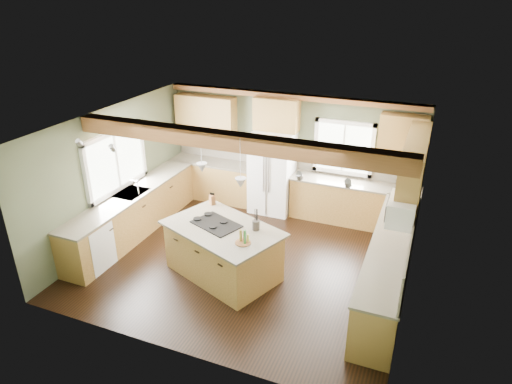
% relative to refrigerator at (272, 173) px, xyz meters
% --- Properties ---
extents(floor, '(5.60, 5.60, 0.00)m').
position_rel_refrigerator_xyz_m(floor, '(0.30, -2.12, -0.90)').
color(floor, black).
rests_on(floor, ground).
extents(ceiling, '(5.60, 5.60, 0.00)m').
position_rel_refrigerator_xyz_m(ceiling, '(0.30, -2.12, 1.70)').
color(ceiling, silver).
rests_on(ceiling, wall_back).
extents(wall_back, '(5.60, 0.00, 5.60)m').
position_rel_refrigerator_xyz_m(wall_back, '(0.30, 0.38, 0.40)').
color(wall_back, '#4A523A').
rests_on(wall_back, ground).
extents(wall_left, '(0.00, 5.00, 5.00)m').
position_rel_refrigerator_xyz_m(wall_left, '(-2.50, -2.12, 0.40)').
color(wall_left, '#4A523A').
rests_on(wall_left, ground).
extents(wall_right, '(0.00, 5.00, 5.00)m').
position_rel_refrigerator_xyz_m(wall_right, '(3.10, -2.12, 0.40)').
color(wall_right, '#4A523A').
rests_on(wall_right, ground).
extents(ceiling_beam, '(5.55, 0.26, 0.26)m').
position_rel_refrigerator_xyz_m(ceiling_beam, '(0.30, -2.67, 1.57)').
color(ceiling_beam, brown).
rests_on(ceiling_beam, ceiling).
extents(soffit_trim, '(5.55, 0.20, 0.10)m').
position_rel_refrigerator_xyz_m(soffit_trim, '(0.30, 0.28, 1.64)').
color(soffit_trim, brown).
rests_on(soffit_trim, ceiling).
extents(backsplash_back, '(5.58, 0.03, 0.58)m').
position_rel_refrigerator_xyz_m(backsplash_back, '(0.30, 0.36, 0.31)').
color(backsplash_back, brown).
rests_on(backsplash_back, wall_back).
extents(backsplash_right, '(0.03, 3.70, 0.58)m').
position_rel_refrigerator_xyz_m(backsplash_right, '(3.08, -2.07, 0.31)').
color(backsplash_right, brown).
rests_on(backsplash_right, wall_right).
extents(base_cab_back_left, '(2.02, 0.60, 0.88)m').
position_rel_refrigerator_xyz_m(base_cab_back_left, '(-1.49, 0.08, -0.46)').
color(base_cab_back_left, brown).
rests_on(base_cab_back_left, floor).
extents(counter_back_left, '(2.06, 0.64, 0.04)m').
position_rel_refrigerator_xyz_m(counter_back_left, '(-1.49, 0.08, 0.00)').
color(counter_back_left, '#4A4436').
rests_on(counter_back_left, base_cab_back_left).
extents(base_cab_back_right, '(2.62, 0.60, 0.88)m').
position_rel_refrigerator_xyz_m(base_cab_back_right, '(1.79, 0.08, -0.46)').
color(base_cab_back_right, brown).
rests_on(base_cab_back_right, floor).
extents(counter_back_right, '(2.66, 0.64, 0.04)m').
position_rel_refrigerator_xyz_m(counter_back_right, '(1.79, 0.08, 0.00)').
color(counter_back_right, '#4A4436').
rests_on(counter_back_right, base_cab_back_right).
extents(base_cab_left, '(0.60, 3.70, 0.88)m').
position_rel_refrigerator_xyz_m(base_cab_left, '(-2.20, -2.07, -0.46)').
color(base_cab_left, brown).
rests_on(base_cab_left, floor).
extents(counter_left, '(0.64, 3.74, 0.04)m').
position_rel_refrigerator_xyz_m(counter_left, '(-2.20, -2.07, 0.00)').
color(counter_left, '#4A4436').
rests_on(counter_left, base_cab_left).
extents(base_cab_right, '(0.60, 3.70, 0.88)m').
position_rel_refrigerator_xyz_m(base_cab_right, '(2.80, -2.07, -0.46)').
color(base_cab_right, brown).
rests_on(base_cab_right, floor).
extents(counter_right, '(0.64, 3.74, 0.04)m').
position_rel_refrigerator_xyz_m(counter_right, '(2.80, -2.07, 0.00)').
color(counter_right, '#4A4436').
rests_on(counter_right, base_cab_right).
extents(upper_cab_back_left, '(1.40, 0.35, 0.90)m').
position_rel_refrigerator_xyz_m(upper_cab_back_left, '(-1.69, 0.21, 1.05)').
color(upper_cab_back_left, brown).
rests_on(upper_cab_back_left, wall_back).
extents(upper_cab_over_fridge, '(0.96, 0.35, 0.70)m').
position_rel_refrigerator_xyz_m(upper_cab_over_fridge, '(-0.00, 0.21, 1.25)').
color(upper_cab_over_fridge, brown).
rests_on(upper_cab_over_fridge, wall_back).
extents(upper_cab_right, '(0.35, 2.20, 0.90)m').
position_rel_refrigerator_xyz_m(upper_cab_right, '(2.92, -1.22, 1.05)').
color(upper_cab_right, brown).
rests_on(upper_cab_right, wall_right).
extents(upper_cab_back_corner, '(0.90, 0.35, 0.90)m').
position_rel_refrigerator_xyz_m(upper_cab_back_corner, '(2.60, 0.21, 1.05)').
color(upper_cab_back_corner, brown).
rests_on(upper_cab_back_corner, wall_back).
extents(window_left, '(0.04, 1.60, 1.05)m').
position_rel_refrigerator_xyz_m(window_left, '(-2.48, -2.07, 0.65)').
color(window_left, white).
rests_on(window_left, wall_left).
extents(window_back, '(1.10, 0.04, 1.00)m').
position_rel_refrigerator_xyz_m(window_back, '(1.45, 0.36, 0.65)').
color(window_back, white).
rests_on(window_back, wall_back).
extents(sink, '(0.50, 0.65, 0.03)m').
position_rel_refrigerator_xyz_m(sink, '(-2.20, -2.07, 0.01)').
color(sink, '#262628').
rests_on(sink, counter_left).
extents(faucet, '(0.02, 0.02, 0.28)m').
position_rel_refrigerator_xyz_m(faucet, '(-2.02, -2.07, 0.15)').
color(faucet, '#B2B2B7').
rests_on(faucet, sink).
extents(dishwasher, '(0.60, 0.60, 0.84)m').
position_rel_refrigerator_xyz_m(dishwasher, '(-2.19, -3.37, -0.47)').
color(dishwasher, white).
rests_on(dishwasher, floor).
extents(oven, '(0.60, 0.72, 0.84)m').
position_rel_refrigerator_xyz_m(oven, '(2.79, -3.37, -0.47)').
color(oven, white).
rests_on(oven, floor).
extents(microwave, '(0.40, 0.70, 0.38)m').
position_rel_refrigerator_xyz_m(microwave, '(2.88, -2.17, 0.65)').
color(microwave, white).
rests_on(microwave, wall_right).
extents(pendant_left, '(0.18, 0.18, 0.16)m').
position_rel_refrigerator_xyz_m(pendant_left, '(-0.34, -2.50, 0.98)').
color(pendant_left, '#B2B2B7').
rests_on(pendant_left, ceiling).
extents(pendant_right, '(0.18, 0.18, 0.16)m').
position_rel_refrigerator_xyz_m(pendant_right, '(0.51, -2.84, 0.98)').
color(pendant_right, '#B2B2B7').
rests_on(pendant_right, ceiling).
extents(refrigerator, '(0.90, 0.74, 1.80)m').
position_rel_refrigerator_xyz_m(refrigerator, '(0.00, 0.00, 0.00)').
color(refrigerator, white).
rests_on(refrigerator, floor).
extents(island, '(2.12, 1.72, 0.88)m').
position_rel_refrigerator_xyz_m(island, '(0.09, -2.67, -0.46)').
color(island, brown).
rests_on(island, floor).
extents(island_top, '(2.28, 1.88, 0.04)m').
position_rel_refrigerator_xyz_m(island_top, '(0.09, -2.67, 0.00)').
color(island_top, '#4A4436').
rests_on(island_top, island).
extents(cooktop, '(0.93, 0.79, 0.02)m').
position_rel_refrigerator_xyz_m(cooktop, '(-0.05, -2.62, 0.03)').
color(cooktop, black).
rests_on(cooktop, island_top).
extents(knife_block, '(0.14, 0.14, 0.19)m').
position_rel_refrigerator_xyz_m(knife_block, '(-0.47, -1.93, 0.12)').
color(knife_block, brown).
rests_on(knife_block, island_top).
extents(utensil_crock, '(0.18, 0.18, 0.17)m').
position_rel_refrigerator_xyz_m(utensil_crock, '(0.64, -2.52, 0.11)').
color(utensil_crock, '#473F39').
rests_on(utensil_crock, island_top).
extents(bottle_tray, '(0.34, 0.34, 0.23)m').
position_rel_refrigerator_xyz_m(bottle_tray, '(0.61, -3.00, 0.14)').
color(bottle_tray, brown).
rests_on(bottle_tray, island_top).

